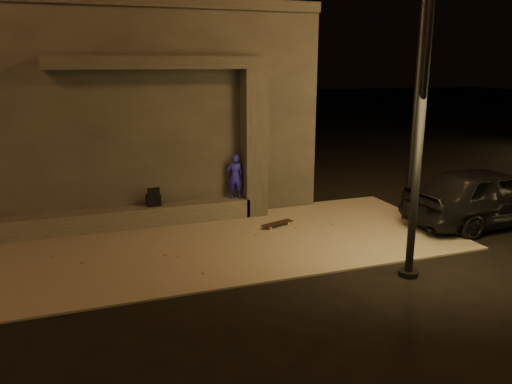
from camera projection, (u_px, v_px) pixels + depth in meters
name	position (u px, v px, depth m)	size (l,w,h in m)	color
ground	(233.00, 283.00, 8.80)	(120.00, 120.00, 0.00)	black
sidewalk	(206.00, 245.00, 10.62)	(11.00, 4.40, 0.04)	slate
building	(129.00, 107.00, 13.75)	(9.00, 5.10, 5.22)	#343330
ledge	(125.00, 218.00, 11.67)	(6.00, 0.55, 0.45)	#4A4743
column	(254.00, 144.00, 12.31)	(0.55, 0.55, 3.60)	#343330
canopy	(160.00, 63.00, 11.16)	(5.00, 0.70, 0.28)	#343330
skateboarder	(235.00, 177.00, 12.35)	(0.41, 0.27, 1.11)	#231CBB
backpack	(153.00, 199.00, 11.79)	(0.34, 0.24, 0.46)	black
skateboard	(277.00, 223.00, 11.73)	(0.86, 0.47, 0.09)	black
street_lamp_0	(426.00, 61.00, 8.17)	(0.36, 0.36, 6.66)	black
street_lamp_2	(421.00, 38.00, 13.05)	(0.36, 0.36, 7.80)	black
car_a	(488.00, 196.00, 11.85)	(1.67, 4.15, 1.42)	black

